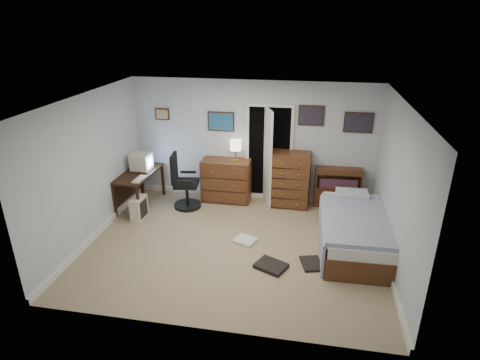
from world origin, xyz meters
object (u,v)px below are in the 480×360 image
(computer_desk, at_px, (135,180))
(tall_dresser, at_px, (290,180))
(low_dresser, at_px, (226,180))
(bed, at_px, (354,230))
(office_chair, at_px, (183,187))

(computer_desk, bearing_deg, tall_dresser, 12.61)
(low_dresser, relative_size, tall_dresser, 0.88)
(computer_desk, height_order, bed, computer_desk)
(office_chair, distance_m, bed, 3.42)
(office_chair, distance_m, low_dresser, 0.92)
(office_chair, xyz_separation_m, low_dresser, (0.79, 0.48, 0.01))
(bed, bearing_deg, computer_desk, 167.03)
(tall_dresser, bearing_deg, bed, -47.59)
(low_dresser, distance_m, bed, 2.89)
(computer_desk, relative_size, bed, 0.61)
(office_chair, distance_m, tall_dresser, 2.17)
(computer_desk, height_order, office_chair, office_chair)
(low_dresser, distance_m, tall_dresser, 1.34)
(office_chair, bearing_deg, tall_dresser, 5.06)
(bed, bearing_deg, office_chair, 162.26)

